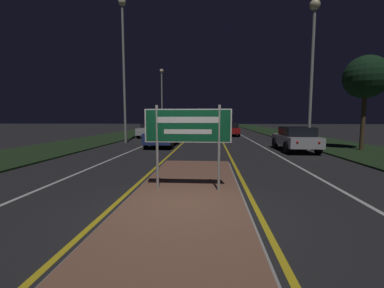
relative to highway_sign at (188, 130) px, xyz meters
name	(u,v)px	position (x,y,z in m)	size (l,w,h in m)	color
ground_plane	(184,208)	(0.00, -1.09, -1.69)	(160.00, 160.00, 0.00)	#232326
median_island	(188,192)	(0.00, 0.00, -1.65)	(2.84, 9.31, 0.10)	#999993
verge_left	(112,137)	(-9.50, 18.91, -1.65)	(5.00, 100.00, 0.08)	#1E3319
verge_right	(302,138)	(9.50, 18.91, -1.65)	(5.00, 100.00, 0.08)	#1E3319
centre_line_yellow_left	(192,135)	(-1.61, 23.91, -1.69)	(0.12, 70.00, 0.01)	gold
centre_line_yellow_right	(219,135)	(1.61, 23.91, -1.69)	(0.12, 70.00, 0.01)	gold
lane_line_white_left	(171,135)	(-4.20, 23.91, -1.69)	(0.12, 70.00, 0.01)	silver
lane_line_white_right	(241,135)	(4.20, 23.91, -1.69)	(0.12, 70.00, 0.01)	silver
edge_line_white_left	(146,134)	(-7.20, 23.91, -1.69)	(0.10, 70.00, 0.01)	silver
edge_line_white_right	(267,135)	(7.20, 23.91, -1.69)	(0.10, 70.00, 0.01)	silver
highway_sign	(188,130)	(0.00, 0.00, 0.00)	(2.25, 0.07, 2.23)	#9E9E99
streetlight_left_near	(123,50)	(-6.22, 13.50, 5.54)	(0.57, 0.57, 11.08)	#9E9E99
streetlight_left_far	(162,91)	(-6.29, 29.54, 4.08)	(0.54, 0.54, 8.79)	#9E9E99
streetlight_right_near	(313,47)	(6.64, 9.64, 4.51)	(0.61, 0.61, 8.90)	#9E9E99
car_receding_0	(295,138)	(5.68, 9.12, -0.92)	(1.93, 4.28, 1.46)	#B7B7BC
car_receding_1	(230,129)	(2.76, 22.14, -0.92)	(1.91, 4.67, 1.46)	maroon
car_approaching_0	(163,135)	(-2.74, 11.12, -0.91)	(1.91, 4.59, 1.48)	navy
car_approaching_1	(150,130)	(-5.65, 19.63, -0.94)	(1.92, 4.79, 1.41)	#B7B7BC
car_approaching_2	(171,125)	(-6.02, 35.54, -0.94)	(2.00, 4.25, 1.39)	navy
roadside_palm_right	(366,78)	(9.67, 9.44, 2.66)	(2.49, 2.49, 5.55)	#4C3823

